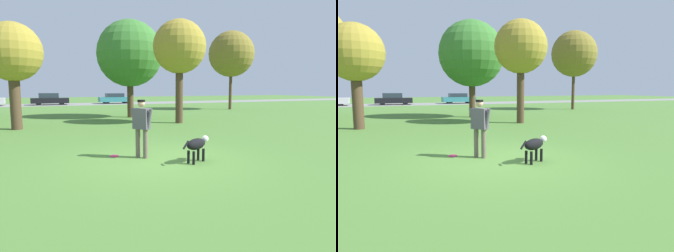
{
  "view_description": "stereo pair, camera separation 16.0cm",
  "coord_description": "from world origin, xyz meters",
  "views": [
    {
      "loc": [
        -2.8,
        -7.17,
        1.87
      ],
      "look_at": [
        0.24,
        -0.08,
        0.9
      ],
      "focal_mm": 32.0,
      "sensor_mm": 36.0,
      "label": 1
    },
    {
      "loc": [
        -2.65,
        -7.23,
        1.87
      ],
      "look_at": [
        0.24,
        -0.08,
        0.9
      ],
      "focal_mm": 32.0,
      "sensor_mm": 36.0,
      "label": 2
    }
  ],
  "objects": [
    {
      "name": "ground_plane",
      "position": [
        0.0,
        0.0,
        0.0
      ],
      "size": [
        120.0,
        120.0,
        0.0
      ],
      "primitive_type": "plane",
      "color": "#4C7A33"
    },
    {
      "name": "tree_near_left",
      "position": [
        -3.8,
        8.06,
        3.42
      ],
      "size": [
        2.61,
        2.61,
        4.79
      ],
      "color": "#4C3826",
      "rests_on": "ground_plane"
    },
    {
      "name": "person",
      "position": [
        -0.31,
        0.44,
        0.93
      ],
      "size": [
        0.49,
        0.62,
        1.57
      ],
      "rotation": [
        0.0,
        0.0,
        -0.94
      ],
      "color": "#665B4C",
      "rests_on": "ground_plane"
    },
    {
      "name": "parked_car_teal",
      "position": [
        5.93,
        29.83,
        0.64
      ],
      "size": [
        4.13,
        1.9,
        1.27
      ],
      "rotation": [
        0.0,
        0.0,
        -0.02
      ],
      "color": "teal",
      "rests_on": "ground_plane"
    },
    {
      "name": "tree_near_right",
      "position": [
        4.16,
        7.5,
        4.01
      ],
      "size": [
        2.83,
        2.83,
        5.49
      ],
      "color": "#4C3826",
      "rests_on": "ground_plane"
    },
    {
      "name": "tree_far_right",
      "position": [
        13.01,
        15.45,
        4.88
      ],
      "size": [
        4.01,
        4.01,
        6.9
      ],
      "color": "#4C3826",
      "rests_on": "ground_plane"
    },
    {
      "name": "tree_mid_center",
      "position": [
        2.65,
        11.73,
        4.06
      ],
      "size": [
        4.21,
        4.21,
        6.18
      ],
      "color": "#4C3826",
      "rests_on": "ground_plane"
    },
    {
      "name": "frisbee",
      "position": [
        -0.97,
        0.89,
        0.01
      ],
      "size": [
        0.24,
        0.24,
        0.02
      ],
      "color": "#E52366",
      "rests_on": "ground_plane"
    },
    {
      "name": "far_road_strip",
      "position": [
        0.0,
        29.78,
        0.01
      ],
      "size": [
        120.0,
        6.0,
        0.01
      ],
      "color": "gray",
      "rests_on": "ground_plane"
    },
    {
      "name": "parked_car_black",
      "position": [
        -1.71,
        29.51,
        0.65
      ],
      "size": [
        4.07,
        1.84,
        1.35
      ],
      "rotation": [
        0.0,
        0.0,
        -0.02
      ],
      "color": "black",
      "rests_on": "ground_plane"
    },
    {
      "name": "dog",
      "position": [
        0.83,
        -0.59,
        0.45
      ],
      "size": [
        1.0,
        0.61,
        0.64
      ],
      "rotation": [
        0.0,
        0.0,
        0.48
      ],
      "color": "black",
      "rests_on": "ground_plane"
    }
  ]
}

